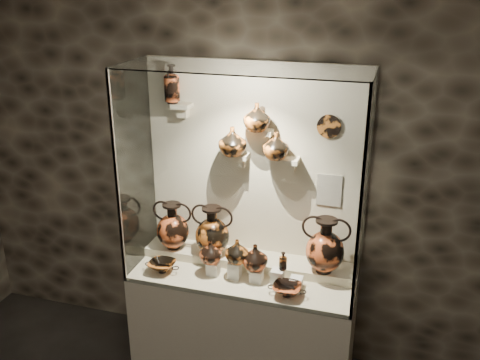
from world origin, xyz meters
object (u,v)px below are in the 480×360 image
jug_c (255,257)px  kylix_right (287,289)px  amphora_left (173,226)px  ovoid_vase_b (257,117)px  ovoid_vase_a (232,141)px  kylix_left (162,266)px  jug_b (237,251)px  lekythos_small (283,260)px  amphora_right (325,245)px  jug_a (211,252)px  ovoid_vase_c (276,146)px  lekythos_tall (172,82)px  amphora_mid (212,231)px

jug_c → kylix_right: bearing=-19.9°
amphora_left → kylix_right: 1.07m
ovoid_vase_b → kylix_right: bearing=-67.2°
amphora_left → ovoid_vase_a: (0.49, 0.05, 0.73)m
jug_c → ovoid_vase_a: bearing=145.1°
amphora_left → kylix_left: bearing=-92.8°
jug_b → ovoid_vase_a: ovoid_vase_a is taller
jug_c → lekythos_small: bearing=7.7°
ovoid_vase_b → lekythos_small: bearing=-59.3°
amphora_right → jug_a: amphora_right is taller
jug_a → ovoid_vase_c: ovoid_vase_c is taller
lekythos_small → ovoid_vase_b: (-0.27, 0.23, 0.99)m
ovoid_vase_b → ovoid_vase_a: bearing=162.7°
lekythos_tall → amphora_left: bearing=-113.1°
jug_c → ovoid_vase_a: 0.87m
ovoid_vase_a → jug_b: bearing=-62.3°
amphora_right → kylix_right: (-0.21, -0.30, -0.23)m
amphora_left → lekythos_tall: (0.01, 0.09, 1.13)m
jug_b → ovoid_vase_b: bearing=90.5°
jug_a → ovoid_vase_b: size_ratio=0.89×
amphora_right → kylix_left: amphora_right is taller
ovoid_vase_a → amphora_left: bearing=-170.7°
amphora_left → kylix_left: size_ratio=1.47×
lekythos_small → kylix_right: size_ratio=0.61×
amphora_mid → ovoid_vase_b: (0.33, 0.06, 0.92)m
kylix_left → lekythos_tall: lekythos_tall is taller
amphora_right → jug_c: bearing=-157.6°
lekythos_small → kylix_left: (-0.92, -0.10, -0.15)m
amphora_mid → lekythos_small: amphora_mid is taller
amphora_left → ovoid_vase_c: (0.81, 0.06, 0.72)m
jug_c → lekythos_tall: 1.43m
amphora_right → amphora_mid: bearing=-175.7°
jug_c → jug_b: bearing=-168.0°
lekythos_small → kylix_left: bearing=-175.6°
kylix_left → kylix_right: same height
jug_a → amphora_mid: bearing=108.5°
amphora_right → lekythos_tall: (-1.21, 0.11, 1.11)m
jug_a → jug_c: size_ratio=0.90×
jug_a → kylix_right: jug_a is taller
amphora_right → jug_b: amphora_right is taller
jug_a → kylix_left: (-0.37, -0.08, -0.14)m
kylix_right → kylix_left: bearing=154.6°
amphora_left → kylix_right: bearing=-23.9°
jug_c → ovoid_vase_a: (-0.24, 0.22, 0.81)m
jug_b → lekythos_tall: lekythos_tall is taller
amphora_left → amphora_right: size_ratio=0.91×
jug_a → lekythos_tall: size_ratio=0.57×
jug_b → amphora_mid: bearing=164.0°
jug_a → jug_c: jug_c is taller
amphora_mid → jug_a: amphora_mid is taller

